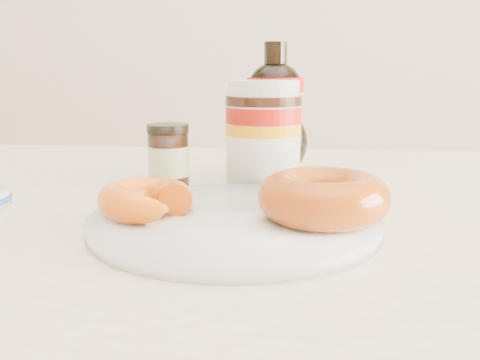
# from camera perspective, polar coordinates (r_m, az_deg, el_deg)

# --- Properties ---
(dining_table) EXTENTS (1.40, 0.90, 0.75)m
(dining_table) POSITION_cam_1_polar(r_m,az_deg,el_deg) (0.58, -5.83, -11.49)
(dining_table) COLOR #FDE8C0
(dining_table) RESTS_ON ground
(plate) EXTENTS (0.27, 0.27, 0.01)m
(plate) POSITION_cam_1_polar(r_m,az_deg,el_deg) (0.49, -0.58, -4.39)
(plate) COLOR white
(plate) RESTS_ON dining_table
(donut_bitten) EXTENTS (0.09, 0.09, 0.03)m
(donut_bitten) POSITION_cam_1_polar(r_m,az_deg,el_deg) (0.49, -10.05, -2.05)
(donut_bitten) COLOR #D8590C
(donut_bitten) RESTS_ON plate
(donut_whole) EXTENTS (0.13, 0.13, 0.04)m
(donut_whole) POSITION_cam_1_polar(r_m,az_deg,el_deg) (0.47, 8.87, -1.79)
(donut_whole) COLOR #9B3D0A
(donut_whole) RESTS_ON plate
(nutella_jar) EXTENTS (0.09, 0.09, 0.13)m
(nutella_jar) POSITION_cam_1_polar(r_m,az_deg,el_deg) (0.66, 2.51, 5.35)
(nutella_jar) COLOR white
(nutella_jar) RESTS_ON dining_table
(syrup_bottle) EXTENTS (0.11, 0.10, 0.18)m
(syrup_bottle) POSITION_cam_1_polar(r_m,az_deg,el_deg) (0.74, 3.73, 7.55)
(syrup_bottle) COLOR black
(syrup_bottle) RESTS_ON dining_table
(dark_jar) EXTENTS (0.05, 0.05, 0.08)m
(dark_jar) POSITION_cam_1_polar(r_m,az_deg,el_deg) (0.64, -7.63, 2.32)
(dark_jar) COLOR black
(dark_jar) RESTS_ON dining_table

